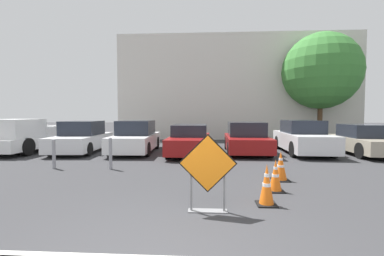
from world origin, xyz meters
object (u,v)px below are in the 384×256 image
object	(u,v)px
parked_car_second	(136,138)
parked_car_fifth	(302,138)
parked_car_nearest	(82,138)
bollard_second	(54,153)
parked_car_third	(190,140)
traffic_cone_nearest	(267,185)
road_closed_sign	(208,170)
parked_car_fourth	(246,139)
parked_car_sixth	(364,141)
bollard_nearest	(111,153)
pickup_truck	(27,137)
traffic_cone_third	(281,166)
traffic_cone_second	(275,176)

from	to	relation	value
parked_car_second	parked_car_fifth	distance (m)	8.02
parked_car_nearest	bollard_second	xyz separation A→B (m)	(0.97, -3.91, -0.15)
parked_car_third	bollard_second	world-z (taller)	parked_car_third
parked_car_second	traffic_cone_nearest	bearing A→B (deg)	121.10
road_closed_sign	traffic_cone_nearest	distance (m)	1.34
parked_car_fourth	parked_car_sixth	size ratio (longest dim) A/B	0.98
bollard_nearest	bollard_second	xyz separation A→B (m)	(-1.96, -0.00, -0.03)
parked_car_second	bollard_nearest	world-z (taller)	parked_car_second
pickup_truck	parked_car_sixth	distance (m)	16.04
parked_car_second	bollard_nearest	size ratio (longest dim) A/B	4.02
parked_car_sixth	bollard_nearest	xyz separation A→B (m)	(-10.44, -3.86, -0.07)
traffic_cone_nearest	parked_car_fifth	size ratio (longest dim) A/B	0.18
traffic_cone_nearest	parked_car_nearest	distance (m)	10.18
road_closed_sign	traffic_cone_third	xyz separation A→B (m)	(2.02, 2.46, -0.40)
traffic_cone_nearest	bollard_second	distance (m)	7.10
pickup_truck	parked_car_third	distance (m)	8.02
parked_car_sixth	parked_car_fifth	bearing A→B (deg)	-5.43
road_closed_sign	bollard_nearest	distance (m)	4.85
parked_car_sixth	bollard_nearest	size ratio (longest dim) A/B	3.88
road_closed_sign	parked_car_third	bearing A→B (deg)	96.45
traffic_cone_second	parked_car_sixth	xyz separation A→B (m)	(5.60, 6.05, 0.27)
traffic_cone_nearest	road_closed_sign	bearing A→B (deg)	-158.32
traffic_cone_nearest	pickup_truck	size ratio (longest dim) A/B	0.16
road_closed_sign	traffic_cone_second	bearing A→B (deg)	41.38
traffic_cone_nearest	parked_car_nearest	size ratio (longest dim) A/B	0.19
pickup_truck	parked_car_nearest	distance (m)	2.68
bollard_nearest	traffic_cone_third	bearing A→B (deg)	-12.40
parked_car_third	parked_car_fifth	xyz separation A→B (m)	(5.35, 0.68, 0.08)
parked_car_fourth	bollard_second	world-z (taller)	parked_car_fourth
traffic_cone_nearest	parked_car_fourth	size ratio (longest dim) A/B	0.20
parked_car_nearest	traffic_cone_second	bearing A→B (deg)	137.82
traffic_cone_second	parked_car_nearest	size ratio (longest dim) A/B	0.18
traffic_cone_second	parked_car_fourth	distance (m)	6.26
traffic_cone_second	parked_car_sixth	bearing A→B (deg)	47.20
parked_car_third	parked_car_sixth	xyz separation A→B (m)	(8.02, 0.35, -0.00)
road_closed_sign	parked_car_fourth	distance (m)	7.89
traffic_cone_third	pickup_truck	size ratio (longest dim) A/B	0.16
traffic_cone_second	traffic_cone_third	world-z (taller)	traffic_cone_third
parked_car_fifth	bollard_second	size ratio (longest dim) A/B	4.48
parked_car_fourth	traffic_cone_nearest	bearing A→B (deg)	85.86
traffic_cone_second	parked_car_third	xyz separation A→B (m)	(-2.41, 5.70, 0.27)
bollard_second	road_closed_sign	bearing A→B (deg)	-34.87
parked_car_second	parked_car_third	bearing A→B (deg)	168.35
traffic_cone_third	parked_car_third	bearing A→B (deg)	121.23
parked_car_third	parked_car_fifth	bearing A→B (deg)	-171.86
parked_car_nearest	bollard_nearest	distance (m)	4.89
parked_car_nearest	pickup_truck	bearing A→B (deg)	-0.27
parked_car_nearest	bollard_nearest	bearing A→B (deg)	122.80
traffic_cone_nearest	traffic_cone_third	bearing A→B (deg)	67.16
parked_car_fourth	parked_car_fifth	distance (m)	2.68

